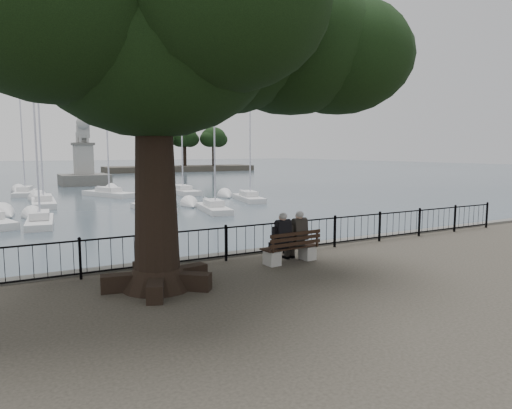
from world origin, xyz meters
TOP-DOWN VIEW (x-y plane):
  - harbor at (0.00, 3.00)m, footprint 260.00×260.00m
  - railing at (0.00, 2.50)m, footprint 22.06×0.06m
  - bench at (0.56, 1.42)m, footprint 1.80×0.65m
  - person_left at (0.23, 1.50)m, footprint 0.45×0.75m
  - person_right at (0.81, 1.54)m, footprint 0.45×0.75m
  - tree at (-2.64, 1.02)m, footprint 11.39×7.96m
  - lion_monument at (2.00, 49.94)m, footprint 5.63×5.63m
  - sailboat_b at (-4.94, 18.85)m, footprint 1.82×4.98m
  - sailboat_c at (6.05, 19.60)m, footprint 2.27×5.34m
  - sailboat_d at (11.40, 24.50)m, footprint 2.41×5.40m
  - sailboat_f at (1.77, 33.94)m, footprint 4.03×6.19m
  - sailboat_g at (8.55, 33.12)m, footprint 1.93×6.17m
  - sailboat_h at (-4.94, 39.04)m, footprint 2.52×5.52m
  - sailboat_i at (2.42, 21.88)m, footprint 2.00×5.17m
  - sailboat_j at (-4.06, 28.89)m, footprint 1.88×5.91m
  - far_shore at (25.54, 79.46)m, footprint 30.00×8.60m

SIDE VIEW (x-z plane):
  - sailboat_d at x=11.40m, z-range -4.96..3.50m
  - sailboat_i at x=2.42m, z-range -5.37..3.95m
  - sailboat_c at x=6.05m, z-range -5.60..4.20m
  - sailboat_g at x=8.55m, z-range -6.18..4.80m
  - sailboat_b at x=-4.94m, z-range -5.89..4.54m
  - sailboat_f at x=1.77m, z-range -6.80..5.48m
  - sailboat_j at x=-4.06m, z-range -7.10..5.82m
  - sailboat_h at x=-4.94m, z-range -6.91..5.64m
  - harbor at x=0.00m, z-range -1.10..0.10m
  - bench at x=0.56m, z-range -0.14..0.79m
  - railing at x=0.00m, z-range 0.06..1.06m
  - person_left at x=0.23m, z-range -0.06..1.42m
  - person_right at x=0.81m, z-range -0.06..1.42m
  - lion_monument at x=2.00m, z-range -3.12..5.29m
  - far_shore at x=25.54m, z-range -1.59..7.59m
  - tree at x=-2.64m, z-range 1.47..10.77m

